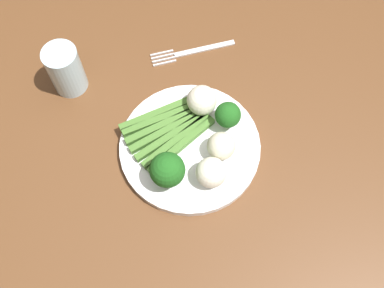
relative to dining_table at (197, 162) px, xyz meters
The scene contains 11 objects.
ground_plane 0.69m from the dining_table, ahead, with size 6.00×6.00×0.02m, color #B7A88E.
dining_table is the anchor object (origin of this frame).
plate 0.10m from the dining_table, 147.55° to the left, with size 0.24×0.24×0.01m, color white.
asparagus_bundle 0.12m from the dining_table, 75.48° to the left, with size 0.15×0.17×0.01m.
broccoli_right 0.15m from the dining_table, 62.51° to the right, with size 0.04×0.04×0.05m.
broccoli_front_left 0.17m from the dining_table, 150.56° to the left, with size 0.06×0.06×0.07m.
cauliflower_left 0.14m from the dining_table, 121.00° to the right, with size 0.05×0.05×0.05m, color beige.
cauliflower_outer_edge 0.15m from the dining_table, ahead, with size 0.05×0.05×0.05m, color silver.
cauliflower_back_right 0.16m from the dining_table, 160.25° to the right, with size 0.05×0.05×0.05m, color white.
fork 0.21m from the dining_table, ahead, with size 0.06×0.16×0.00m.
water_glass 0.30m from the dining_table, 63.77° to the left, with size 0.06×0.06×0.10m, color silver.
Camera 1 is at (-0.34, 0.00, 1.51)m, focal length 43.04 mm.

